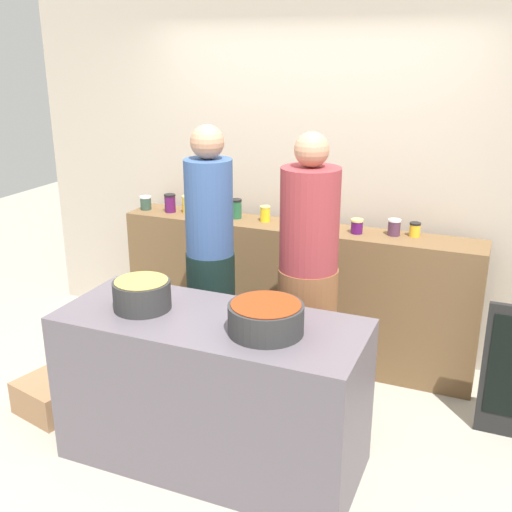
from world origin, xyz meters
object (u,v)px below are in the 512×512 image
Objects in this scene: preserve_jar_1 at (170,203)px; cook_with_tongs at (211,276)px; cooking_pot_left at (142,295)px; preserve_jar_2 at (188,204)px; preserve_jar_4 at (236,209)px; preserve_jar_8 at (415,229)px; preserve_jar_5 at (265,214)px; preserve_jar_6 at (357,226)px; preserve_jar_0 at (146,203)px; cook_in_cap at (307,296)px; bread_crate at (48,397)px; preserve_jar_7 at (394,227)px; preserve_jar_3 at (198,209)px; cooking_pot_center at (266,318)px.

cook_with_tongs reaches higher than preserve_jar_1.
preserve_jar_2 is at bearing 108.84° from cooking_pot_left.
preserve_jar_8 is at bearing 1.86° from preserve_jar_4.
preserve_jar_5 reaches higher than preserve_jar_6.
cook_with_tongs reaches higher than preserve_jar_0.
cook_in_cap is (1.25, -0.78, -0.28)m from preserve_jar_2.
cooking_pot_left is (0.86, -1.40, -0.12)m from preserve_jar_0.
preserve_jar_8 reaches higher than bread_crate.
preserve_jar_6 is 2.38m from bread_crate.
preserve_jar_8 is at bearing 33.09° from cook_with_tongs.
cook_with_tongs is (0.92, -0.69, -0.25)m from preserve_jar_0.
preserve_jar_8 is (1.75, 0.05, -0.02)m from preserve_jar_2.
preserve_jar_0 is 0.22m from preserve_jar_1.
preserve_jar_2 is at bearing -179.36° from preserve_jar_7.
cooking_pot_left is at bearing -121.68° from preserve_jar_6.
preserve_jar_5 is at bearing 55.80° from bread_crate.
cook_with_tongs is (-0.10, -0.73, -0.25)m from preserve_jar_5.
preserve_jar_7 is 0.14m from preserve_jar_8.
cook_with_tongs is at bearing 176.08° from cook_in_cap.
cook_with_tongs is (0.44, -0.67, -0.25)m from preserve_jar_3.
preserve_jar_6 is (1.73, 0.01, -0.00)m from preserve_jar_0.
preserve_jar_1 is 0.44× the size of cooking_pot_left.
preserve_jar_6 is at bearing 40.83° from cook_with_tongs.
preserve_jar_2 is 0.07× the size of cook_in_cap.
preserve_jar_5 is at bearing 177.17° from preserve_jar_6.
preserve_jar_2 is at bearing 153.79° from preserve_jar_3.
preserve_jar_3 is 0.54m from preserve_jar_5.
preserve_jar_5 reaches higher than cooking_pot_left.
cooking_pot_center is (-0.37, -1.48, -0.13)m from preserve_jar_7.
cooking_pot_left is (-1.26, -1.49, -0.12)m from preserve_jar_8.
preserve_jar_7 is at bearing 1.65° from preserve_jar_1.
preserve_jar_0 is 0.34× the size of cooking_pot_left.
cooking_pot_left is (-0.16, -1.45, -0.13)m from preserve_jar_5.
preserve_jar_1 is at bearing -177.56° from preserve_jar_8.
preserve_jar_1 reaches higher than preserve_jar_2.
preserve_jar_1 is at bearing 179.94° from preserve_jar_6.
bread_crate is (-0.87, -0.69, -0.74)m from cook_with_tongs.
preserve_jar_5 is at bearing -0.83° from preserve_jar_4.
preserve_jar_0 and preserve_jar_3 have the same top height.
preserve_jar_5 is at bearing 2.27° from preserve_jar_0.
preserve_jar_4 is at bearing 101.18° from cook_with_tongs.
preserve_jar_2 is (0.36, 0.04, 0.01)m from preserve_jar_0.
preserve_jar_2 reaches higher than preserve_jar_3.
preserve_jar_3 is 0.06× the size of cook_in_cap.
cook_with_tongs reaches higher than preserve_jar_7.
preserve_jar_4 is 0.24m from preserve_jar_5.
cook_in_cap is (0.00, 0.69, -0.14)m from cooking_pot_center.
preserve_jar_0 is at bearing 143.22° from cook_with_tongs.
preserve_jar_1 is 0.15m from preserve_jar_2.
preserve_jar_3 is 1.05× the size of preserve_jar_6.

